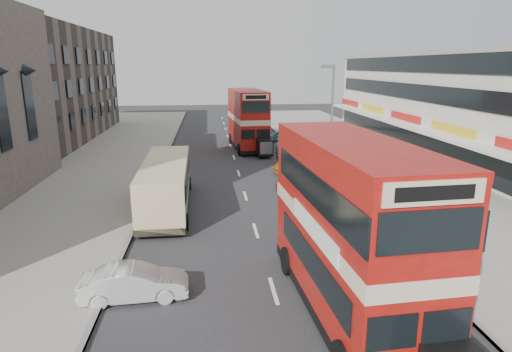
# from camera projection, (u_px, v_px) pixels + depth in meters

# --- Properties ---
(ground) EXTENTS (160.00, 160.00, 0.00)m
(ground) POSITION_uv_depth(u_px,v_px,m) (283.00, 322.00, 14.00)
(ground) COLOR #28282B
(ground) RESTS_ON ground
(road_surface) EXTENTS (12.00, 90.00, 0.01)m
(road_surface) POSITION_uv_depth(u_px,v_px,m) (239.00, 173.00, 33.25)
(road_surface) COLOR #28282B
(road_surface) RESTS_ON ground
(pavement_right) EXTENTS (12.00, 90.00, 0.15)m
(pavement_right) POSITION_uv_depth(u_px,v_px,m) (388.00, 168.00, 34.51)
(pavement_right) COLOR gray
(pavement_right) RESTS_ON ground
(pavement_left) EXTENTS (12.00, 90.00, 0.15)m
(pavement_left) POSITION_uv_depth(u_px,v_px,m) (77.00, 177.00, 31.94)
(pavement_left) COLOR gray
(pavement_left) RESTS_ON ground
(kerb_left) EXTENTS (0.20, 90.00, 0.16)m
(kerb_left) POSITION_uv_depth(u_px,v_px,m) (158.00, 174.00, 32.58)
(kerb_left) COLOR gray
(kerb_left) RESTS_ON ground
(kerb_right) EXTENTS (0.20, 90.00, 0.16)m
(kerb_right) POSITION_uv_depth(u_px,v_px,m) (316.00, 170.00, 33.88)
(kerb_right) COLOR gray
(kerb_right) RESTS_ON ground
(brick_terrace) EXTENTS (14.00, 28.00, 12.00)m
(brick_terrace) POSITION_uv_depth(u_px,v_px,m) (24.00, 85.00, 46.72)
(brick_terrace) COLOR #66594C
(brick_terrace) RESTS_ON ground
(commercial_row) EXTENTS (9.90, 46.20, 9.30)m
(commercial_row) POSITION_uv_depth(u_px,v_px,m) (473.00, 107.00, 36.14)
(commercial_row) COLOR beige
(commercial_row) RESTS_ON ground
(street_lamp) EXTENTS (1.00, 0.20, 8.12)m
(street_lamp) POSITION_uv_depth(u_px,v_px,m) (331.00, 113.00, 30.83)
(street_lamp) COLOR slate
(street_lamp) RESTS_ON ground
(bus_main) EXTENTS (3.40, 10.29, 5.64)m
(bus_main) POSITION_uv_depth(u_px,v_px,m) (351.00, 228.00, 14.00)
(bus_main) COLOR black
(bus_main) RESTS_ON ground
(bus_second) EXTENTS (3.52, 10.18, 5.57)m
(bus_second) POSITION_uv_depth(u_px,v_px,m) (248.00, 119.00, 42.54)
(bus_second) COLOR black
(bus_second) RESTS_ON ground
(coach) EXTENTS (2.69, 9.79, 2.58)m
(coach) POSITION_uv_depth(u_px,v_px,m) (166.00, 183.00, 24.77)
(coach) COLOR black
(coach) RESTS_ON ground
(car_left_front) EXTENTS (3.82, 1.53, 1.24)m
(car_left_front) POSITION_uv_depth(u_px,v_px,m) (135.00, 283.00, 15.24)
(car_left_front) COLOR silver
(car_left_front) RESTS_ON ground
(car_right_a) EXTENTS (4.74, 1.94, 1.37)m
(car_right_a) POSITION_uv_depth(u_px,v_px,m) (311.00, 180.00, 28.69)
(car_right_a) COLOR #A93510
(car_right_a) RESTS_ON ground
(car_right_b) EXTENTS (5.11, 2.87, 1.35)m
(car_right_b) POSITION_uv_depth(u_px,v_px,m) (304.00, 165.00, 33.11)
(car_right_b) COLOR orange
(car_right_b) RESTS_ON ground
(car_right_c) EXTENTS (3.59, 1.77, 1.18)m
(car_right_c) POSITION_uv_depth(u_px,v_px,m) (279.00, 136.00, 47.25)
(car_right_c) COLOR teal
(car_right_c) RESTS_ON ground
(pedestrian_near) EXTENTS (0.72, 0.51, 1.86)m
(pedestrian_near) POSITION_uv_depth(u_px,v_px,m) (381.00, 179.00, 27.29)
(pedestrian_near) COLOR gray
(pedestrian_near) RESTS_ON pavement_right
(cyclist) EXTENTS (0.74, 1.58, 2.24)m
(cyclist) POSITION_uv_depth(u_px,v_px,m) (279.00, 154.00, 36.31)
(cyclist) COLOR gray
(cyclist) RESTS_ON ground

